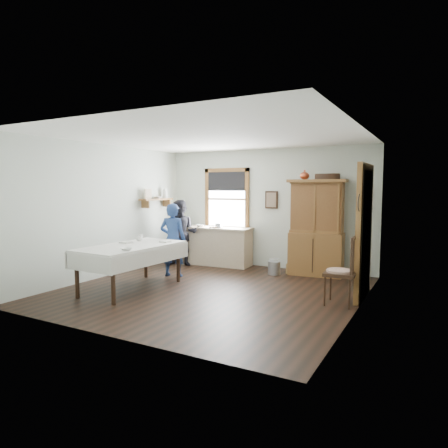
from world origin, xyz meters
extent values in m
cube|color=black|center=(0.00, 0.00, 0.01)|extent=(5.00, 5.00, 0.01)
cube|color=white|center=(0.00, 0.00, 2.70)|extent=(5.00, 5.00, 0.01)
cube|color=#B5BDAF|center=(0.00, 2.50, 1.35)|extent=(5.00, 0.01, 2.70)
cube|color=#B5BDAF|center=(0.00, -2.50, 1.35)|extent=(5.00, 0.01, 2.70)
cube|color=#B5BDAF|center=(-2.50, 0.00, 1.35)|extent=(0.01, 5.00, 2.70)
cube|color=#B5BDAF|center=(2.50, 0.00, 1.35)|extent=(0.01, 5.00, 2.70)
cube|color=white|center=(-1.00, 2.48, 1.55)|extent=(1.00, 0.02, 1.30)
cube|color=#8F5E2C|center=(-1.00, 2.46, 2.25)|extent=(1.18, 0.06, 0.09)
cube|color=#8F5E2C|center=(-1.00, 2.46, 0.85)|extent=(1.18, 0.06, 0.09)
cube|color=#8F5E2C|center=(-1.54, 2.46, 1.55)|extent=(0.09, 0.06, 1.48)
cube|color=#8F5E2C|center=(-0.46, 2.46, 1.55)|extent=(0.09, 0.06, 1.48)
cube|color=black|center=(-1.00, 2.44, 1.98)|extent=(0.98, 0.03, 0.45)
cube|color=#4F4838|center=(2.47, 0.85, 1.05)|extent=(0.03, 0.90, 2.10)
cube|color=#8F5E2C|center=(2.44, 0.34, 1.05)|extent=(0.08, 0.12, 2.10)
cube|color=#8F5E2C|center=(2.44, 1.36, 1.05)|extent=(0.08, 0.12, 2.10)
cube|color=#8F5E2C|center=(2.44, 0.85, 2.16)|extent=(0.08, 1.14, 0.12)
cube|color=#8F5E2C|center=(-2.37, 1.50, 1.55)|extent=(0.24, 1.00, 0.04)
cube|color=#8F5E2C|center=(-2.37, 1.10, 1.45)|extent=(0.22, 0.03, 0.18)
cube|color=#8F5E2C|center=(-2.37, 1.90, 1.45)|extent=(0.22, 0.03, 0.18)
cube|color=tan|center=(-2.37, 1.20, 1.68)|extent=(0.03, 0.22, 0.24)
cylinder|color=silver|center=(-2.37, 1.85, 1.68)|extent=(0.12, 0.12, 0.22)
cube|color=black|center=(0.15, 2.46, 1.55)|extent=(0.30, 0.04, 0.40)
torus|color=black|center=(2.45, 0.30, 1.72)|extent=(0.01, 0.27, 0.27)
cube|color=tan|center=(-1.03, 2.13, 0.45)|extent=(1.59, 0.68, 0.90)
cube|color=#8F5E2C|center=(1.29, 2.14, 1.00)|extent=(1.21, 0.65, 1.99)
cube|color=silver|center=(-1.30, -0.61, 0.40)|extent=(1.14, 2.05, 0.80)
cube|color=black|center=(2.20, 0.23, 0.55)|extent=(0.53, 0.53, 1.09)
cube|color=#9C9FA4|center=(0.50, 1.77, 0.14)|extent=(0.34, 0.34, 0.28)
cube|color=#A7834B|center=(0.88, 2.07, 0.11)|extent=(0.37, 0.27, 0.21)
imported|color=navy|center=(-1.27, 0.62, 0.70)|extent=(0.58, 0.46, 1.40)
imported|color=black|center=(-1.75, 1.63, 0.71)|extent=(0.83, 0.73, 1.43)
imported|color=silver|center=(-1.56, -0.08, 0.85)|extent=(0.14, 0.14, 0.09)
imported|color=silver|center=(-1.74, 0.19, 0.85)|extent=(0.12, 0.12, 0.09)
imported|color=silver|center=(-0.95, -1.11, 0.83)|extent=(0.21, 0.21, 0.05)
imported|color=#786250|center=(-1.18, 2.04, 0.91)|extent=(0.16, 0.21, 0.02)
imported|color=silver|center=(-1.45, 1.98, 0.92)|extent=(0.23, 0.23, 0.06)
imported|color=silver|center=(-2.37, 1.55, 1.60)|extent=(0.22, 0.22, 0.05)
camera|label=1|loc=(3.53, -6.01, 1.83)|focal=32.00mm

